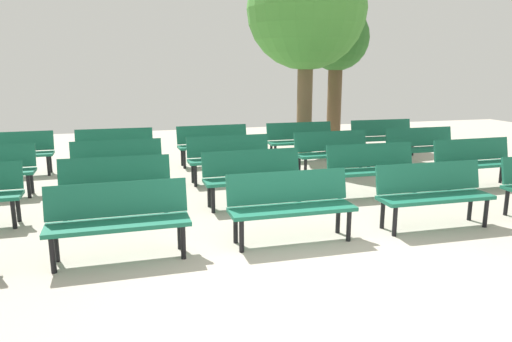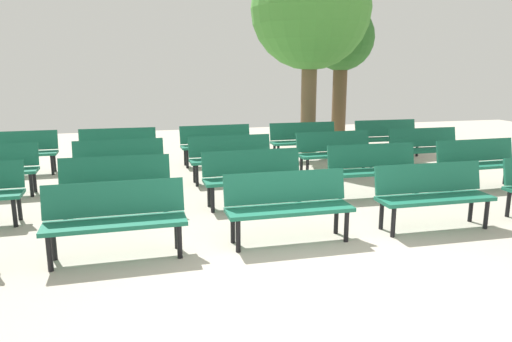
{
  "view_description": "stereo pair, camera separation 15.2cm",
  "coord_description": "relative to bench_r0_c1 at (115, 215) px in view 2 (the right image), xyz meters",
  "views": [
    {
      "loc": [
        -1.94,
        -3.9,
        2.19
      ],
      "look_at": [
        0.0,
        3.24,
        0.55
      ],
      "focal_mm": 33.47,
      "sensor_mm": 36.0,
      "label": 1
    },
    {
      "loc": [
        -1.79,
        -3.94,
        2.19
      ],
      "look_at": [
        0.0,
        3.24,
        0.55
      ],
      "focal_mm": 33.47,
      "sensor_mm": 36.0,
      "label": 2
    }
  ],
  "objects": [
    {
      "name": "ground_plane",
      "position": [
        2.1,
        -1.54,
        -0.5
      ],
      "size": [
        25.43,
        25.43,
        0.0
      ],
      "primitive_type": "plane",
      "color": "#B2A899"
    },
    {
      "name": "bench_r0_c1",
      "position": [
        0.0,
        0.0,
        0.0
      ],
      "size": [
        1.61,
        0.51,
        0.87
      ],
      "rotation": [
        0.0,
        0.0,
        0.02
      ],
      "color": "#19664C",
      "rests_on": "ground_plane"
    },
    {
      "name": "bench_r0_c2",
      "position": [
        2.1,
        0.03,
        0.0
      ],
      "size": [
        1.6,
        0.48,
        0.87
      ],
      "rotation": [
        0.0,
        0.0,
        0.0
      ],
      "color": "#19664C",
      "rests_on": "ground_plane"
    },
    {
      "name": "bench_r0_c3",
      "position": [
        4.17,
        0.04,
        0.0
      ],
      "size": [
        1.61,
        0.5,
        0.87
      ],
      "rotation": [
        0.0,
        0.0,
        -0.01
      ],
      "color": "#19664C",
      "rests_on": "ground_plane"
    },
    {
      "name": "bench_r1_c1",
      "position": [
        -0.06,
        1.64,
        0.0
      ],
      "size": [
        1.61,
        0.51,
        0.87
      ],
      "rotation": [
        0.0,
        0.0,
        -0.01
      ],
      "color": "#19664C",
      "rests_on": "ground_plane"
    },
    {
      "name": "bench_r1_c2",
      "position": [
        2.05,
        1.68,
        0.0
      ],
      "size": [
        1.61,
        0.51,
        0.87
      ],
      "rotation": [
        0.0,
        0.0,
        0.02
      ],
      "color": "#19664C",
      "rests_on": "ground_plane"
    },
    {
      "name": "bench_r1_c3",
      "position": [
        4.19,
        1.75,
        0.0
      ],
      "size": [
        1.61,
        0.5,
        0.87
      ],
      "rotation": [
        0.0,
        0.0,
        -0.01
      ],
      "color": "#19664C",
      "rests_on": "ground_plane"
    },
    {
      "name": "bench_r1_c4",
      "position": [
        6.28,
        1.76,
        0.0
      ],
      "size": [
        1.61,
        0.51,
        0.87
      ],
      "rotation": [
        0.0,
        0.0,
        0.02
      ],
      "color": "#19664C",
      "rests_on": "ground_plane"
    },
    {
      "name": "bench_r2_c1",
      "position": [
        -0.05,
        3.32,
        0.0
      ],
      "size": [
        1.61,
        0.52,
        0.87
      ],
      "rotation": [
        0.0,
        0.0,
        0.03
      ],
      "color": "#19664C",
      "rests_on": "ground_plane"
    },
    {
      "name": "bench_r2_c2",
      "position": [
        2.02,
        3.35,
        0.0
      ],
      "size": [
        1.61,
        0.51,
        0.87
      ],
      "rotation": [
        0.0,
        0.0,
        0.02
      ],
      "color": "#19664C",
      "rests_on": "ground_plane"
    },
    {
      "name": "bench_r2_c3",
      "position": [
        4.18,
        3.39,
        0.0
      ],
      "size": [
        1.62,
        0.53,
        0.87
      ],
      "rotation": [
        0.0,
        0.0,
        0.03
      ],
      "color": "#19664C",
      "rests_on": "ground_plane"
    },
    {
      "name": "bench_r2_c4",
      "position": [
        6.27,
        3.42,
        0.0
      ],
      "size": [
        1.6,
        0.49,
        0.87
      ],
      "rotation": [
        0.0,
        0.0,
        0.01
      ],
      "color": "#19664C",
      "rests_on": "ground_plane"
    },
    {
      "name": "bench_r3_c0",
      "position": [
        -2.14,
        4.99,
        0.0
      ],
      "size": [
        1.61,
        0.52,
        0.87
      ],
      "rotation": [
        0.0,
        0.0,
        0.02
      ],
      "color": "#19664C",
      "rests_on": "ground_plane"
    },
    {
      "name": "bench_r3_c1",
      "position": [
        -0.12,
        4.99,
        0.0
      ],
      "size": [
        1.61,
        0.5,
        0.87
      ],
      "rotation": [
        0.0,
        0.0,
        -0.01
      ],
      "color": "#19664C",
      "rests_on": "ground_plane"
    },
    {
      "name": "bench_r3_c2",
      "position": [
        2.01,
        5.01,
        0.0
      ],
      "size": [
        1.62,
        0.55,
        0.87
      ],
      "rotation": [
        0.0,
        0.0,
        0.04
      ],
      "color": "#19664C",
      "rests_on": "ground_plane"
    },
    {
      "name": "bench_r3_c3",
      "position": [
        4.09,
        5.02,
        0.0
      ],
      "size": [
        1.6,
        0.49,
        0.87
      ],
      "rotation": [
        0.0,
        0.0,
        -0.01
      ],
      "color": "#19664C",
      "rests_on": "ground_plane"
    },
    {
      "name": "bench_r3_c4",
      "position": [
        6.26,
        5.03,
        0.0
      ],
      "size": [
        1.61,
        0.51,
        0.87
      ],
      "rotation": [
        0.0,
        0.0,
        -0.02
      ],
      "color": "#19664C",
      "rests_on": "ground_plane"
    },
    {
      "name": "tree_0",
      "position": [
        5.97,
        7.34,
        2.34
      ],
      "size": [
        1.83,
        1.83,
        3.87
      ],
      "color": "brown",
      "rests_on": "ground_plane"
    },
    {
      "name": "tree_1",
      "position": [
        4.54,
        5.98,
        3.0
      ],
      "size": [
        2.93,
        2.93,
        5.0
      ],
      "color": "brown",
      "rests_on": "ground_plane"
    }
  ]
}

